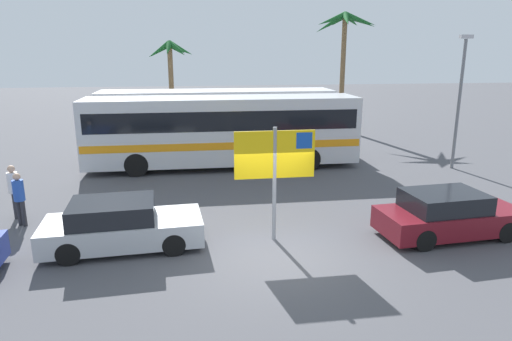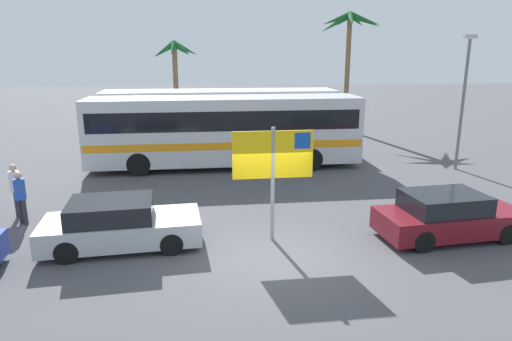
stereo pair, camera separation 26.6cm
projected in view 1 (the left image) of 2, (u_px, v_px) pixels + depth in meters
ground at (275, 256)px, 11.78m from camera, size 120.00×120.00×0.00m
bus_front_coach at (223, 128)px, 20.42m from camera, size 12.08×2.50×3.17m
bus_rear_coach at (218, 117)px, 23.95m from camera, size 12.08×2.50×3.17m
ferry_sign at (276, 159)px, 12.27m from camera, size 2.20×0.11×3.20m
car_maroon at (448, 215)px, 12.92m from camera, size 4.20×2.01×1.32m
car_silver at (121, 225)px, 12.15m from camera, size 4.27×2.08×1.32m
pedestrian_by_bus at (13, 187)px, 14.25m from camera, size 0.32×0.32×1.72m
pedestrian_crossing_lot at (19, 195)px, 13.60m from camera, size 0.32×0.32×1.65m
lamp_post_left_side at (460, 96)px, 19.83m from camera, size 0.56×0.20×5.82m
palm_tree_seaside at (345, 32)px, 29.22m from camera, size 4.16×4.22×7.59m
palm_tree_inland at (171, 58)px, 29.08m from camera, size 3.05×3.15×5.80m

